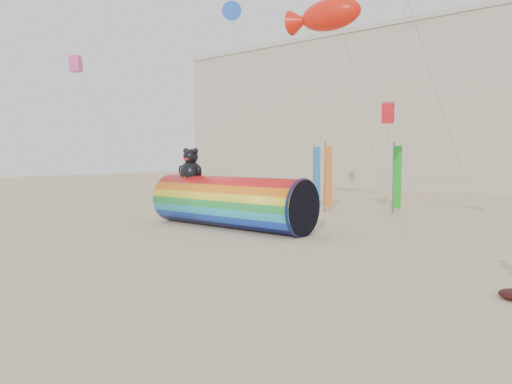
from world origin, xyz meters
The scene contains 5 objects.
ground centered at (0.00, 0.00, 0.00)m, with size 160.00×160.00×0.00m, color #CCB58C.
hotel_building centered at (-12.00, 45.95, 10.31)m, with size 60.40×15.40×20.60m.
windsock_assembly centered at (-3.19, 3.69, 1.57)m, with size 10.28×3.13×4.74m.
festival_banners centered at (-1.56, 14.95, 2.64)m, with size 7.09×2.32×5.20m.
flying_kites centered at (1.92, 7.81, 12.09)m, with size 29.85×10.73×9.62m.
Camera 1 is at (14.40, -16.08, 4.18)m, focal length 32.00 mm.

